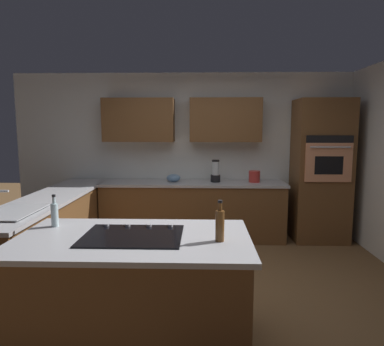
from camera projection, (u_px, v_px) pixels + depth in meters
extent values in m
plane|color=brown|center=(197.00, 289.00, 3.73)|extent=(14.00, 14.00, 0.00)
cube|color=silver|center=(200.00, 154.00, 5.64)|extent=(6.00, 0.10, 2.60)
cube|color=brown|center=(225.00, 120.00, 5.34)|extent=(1.10, 0.34, 0.67)
cube|color=brown|center=(139.00, 120.00, 5.38)|extent=(1.10, 0.34, 0.67)
cube|color=brown|center=(193.00, 212.00, 5.38)|extent=(2.80, 0.60, 0.86)
cube|color=#B2B2B7|center=(193.00, 183.00, 5.33)|extent=(2.84, 0.64, 0.04)
cube|color=brown|center=(52.00, 233.00, 4.28)|extent=(0.60, 2.90, 0.86)
cube|color=#B2B2B7|center=(50.00, 198.00, 4.22)|extent=(0.64, 2.94, 0.04)
cube|color=brown|center=(134.00, 294.00, 2.72)|extent=(1.73, 0.94, 0.86)
cube|color=#B2B2B7|center=(133.00, 239.00, 2.66)|extent=(1.81, 1.02, 0.04)
cube|color=brown|center=(321.00, 171.00, 5.24)|extent=(0.80, 0.60, 2.16)
cube|color=tan|center=(329.00, 162.00, 4.91)|extent=(0.66, 0.03, 0.56)
cube|color=black|center=(329.00, 165.00, 4.90)|extent=(0.40, 0.01, 0.26)
cube|color=black|center=(330.00, 139.00, 4.86)|extent=(0.66, 0.02, 0.11)
cylinder|color=silver|center=(330.00, 147.00, 4.84)|extent=(0.56, 0.02, 0.02)
cube|color=#515456|center=(22.00, 208.00, 3.56)|extent=(0.40, 0.30, 0.02)
cube|color=#515456|center=(3.00, 217.00, 3.22)|extent=(0.40, 0.30, 0.02)
cube|color=#B7BABF|center=(13.00, 211.00, 3.39)|extent=(0.46, 0.70, 0.01)
cube|color=black|center=(133.00, 236.00, 2.66)|extent=(0.76, 0.56, 0.01)
cylinder|color=#B2B2B7|center=(170.00, 225.00, 2.88)|extent=(0.04, 0.04, 0.02)
cylinder|color=#B2B2B7|center=(149.00, 225.00, 2.88)|extent=(0.04, 0.04, 0.02)
cylinder|color=#B2B2B7|center=(128.00, 225.00, 2.89)|extent=(0.04, 0.04, 0.02)
cylinder|color=#B2B2B7|center=(106.00, 225.00, 2.89)|extent=(0.04, 0.04, 0.02)
cylinder|color=black|center=(215.00, 178.00, 5.32)|extent=(0.15, 0.15, 0.11)
cylinder|color=silver|center=(216.00, 168.00, 5.30)|extent=(0.11, 0.11, 0.21)
cylinder|color=black|center=(216.00, 161.00, 5.29)|extent=(0.12, 0.12, 0.03)
ellipsoid|color=#668CB2|center=(174.00, 178.00, 5.34)|extent=(0.22, 0.22, 0.12)
cylinder|color=red|center=(254.00, 176.00, 5.30)|extent=(0.17, 0.17, 0.18)
cylinder|color=silver|center=(55.00, 215.00, 2.92)|extent=(0.06, 0.06, 0.20)
cylinder|color=silver|center=(54.00, 200.00, 2.90)|extent=(0.03, 0.03, 0.06)
cylinder|color=black|center=(54.00, 196.00, 2.90)|extent=(0.03, 0.03, 0.02)
cylinder|color=brown|center=(220.00, 226.00, 2.54)|extent=(0.07, 0.07, 0.23)
cylinder|color=brown|center=(220.00, 207.00, 2.52)|extent=(0.03, 0.03, 0.06)
cylinder|color=black|center=(220.00, 202.00, 2.52)|extent=(0.03, 0.03, 0.02)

